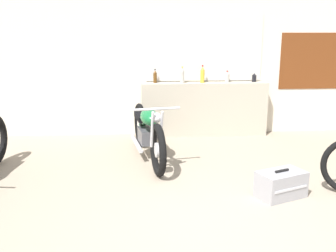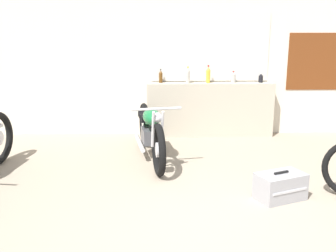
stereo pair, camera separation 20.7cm
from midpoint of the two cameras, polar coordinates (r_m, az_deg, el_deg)
ground_plane at (r=3.72m, az=8.97°, el=-15.91°), size 24.00×24.00×0.00m
wall_back at (r=6.91m, az=4.14°, el=10.31°), size 10.00×0.07×2.80m
sill_counter at (r=6.90m, az=6.95°, el=2.39°), size 2.18×0.28×0.93m
bottle_leftmost at (r=6.78m, az=-0.19°, el=7.17°), size 0.06×0.06×0.23m
bottle_left_center at (r=6.73m, az=3.79°, el=7.27°), size 0.07×0.07×0.28m
bottle_center at (r=6.79m, az=6.73°, el=7.34°), size 0.07×0.07×0.30m
bottle_right_center at (r=6.90m, az=10.31°, el=6.94°), size 0.08×0.08×0.20m
bottle_rightmost at (r=7.03m, az=14.14°, el=6.73°), size 0.08×0.08×0.16m
motorcycle_green at (r=5.63m, az=-1.52°, el=-0.68°), size 0.67×2.06×0.86m
hard_case_silver at (r=4.59m, az=17.24°, el=-8.37°), size 0.61×0.49×0.32m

